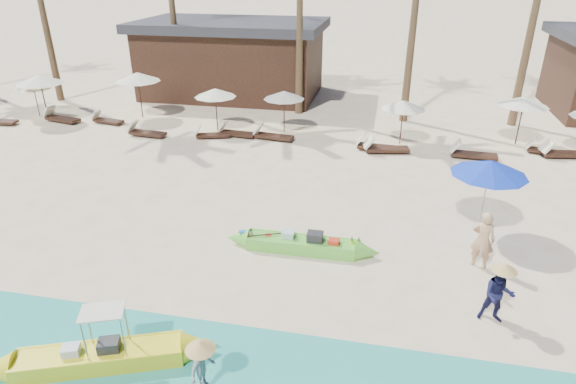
% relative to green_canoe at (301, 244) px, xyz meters
% --- Properties ---
extents(ground, '(240.00, 240.00, 0.00)m').
position_rel_green_canoe_xyz_m(ground, '(0.79, -0.85, -0.21)').
color(ground, beige).
rests_on(ground, ground).
extents(green_canoe, '(4.89, 0.70, 0.62)m').
position_rel_green_canoe_xyz_m(green_canoe, '(0.00, 0.00, 0.00)').
color(green_canoe, '#5BBD39').
rests_on(green_canoe, ground).
extents(yellow_canoe, '(4.99, 2.18, 1.35)m').
position_rel_green_canoe_xyz_m(yellow_canoe, '(-3.20, -5.04, 0.01)').
color(yellow_canoe, yellow).
rests_on(yellow_canoe, ground).
extents(tourist, '(0.68, 0.53, 1.63)m').
position_rel_green_canoe_xyz_m(tourist, '(4.80, 0.22, 0.61)').
color(tourist, tan).
rests_on(tourist, ground).
extents(vendor_green, '(0.72, 0.57, 1.42)m').
position_rel_green_canoe_xyz_m(vendor_green, '(4.81, -2.00, 0.50)').
color(vendor_green, '#141438').
rests_on(vendor_green, ground).
extents(vendor_yellow, '(0.55, 0.71, 0.97)m').
position_rel_green_canoe_xyz_m(vendor_yellow, '(-0.90, -5.28, 0.46)').
color(vendor_yellow, gray).
rests_on(vendor_yellow, ground).
extents(blue_umbrella, '(2.16, 2.16, 2.33)m').
position_rel_green_canoe_xyz_m(blue_umbrella, '(5.05, 2.12, 1.89)').
color(blue_umbrella, '#99999E').
rests_on(blue_umbrella, ground).
extents(resort_parasol_1, '(1.77, 1.77, 1.82)m').
position_rel_green_canoe_xyz_m(resort_parasol_1, '(-15.84, 10.04, 1.43)').
color(resort_parasol_1, '#392017').
rests_on(resort_parasol_1, ground).
extents(resort_parasol_2, '(2.28, 2.28, 2.35)m').
position_rel_green_canoe_xyz_m(resort_parasol_2, '(-14.91, 9.47, 1.91)').
color(resort_parasol_2, '#392017').
rests_on(resort_parasol_2, ground).
extents(lounger_2_left, '(2.03, 0.99, 0.66)m').
position_rel_green_canoe_xyz_m(lounger_2_left, '(-14.14, 9.39, 0.01)').
color(lounger_2_left, '#392017').
rests_on(lounger_2_left, ground).
extents(resort_parasol_3, '(2.26, 2.26, 2.33)m').
position_rel_green_canoe_xyz_m(resort_parasol_3, '(-10.45, 11.00, 1.89)').
color(resort_parasol_3, '#392017').
rests_on(resort_parasol_3, ground).
extents(lounger_3_left, '(1.73, 0.80, 0.56)m').
position_rel_green_canoe_xyz_m(lounger_3_left, '(-11.73, 9.64, -0.02)').
color(lounger_3_left, '#392017').
rests_on(lounger_3_left, ground).
extents(lounger_3_right, '(1.87, 0.73, 0.62)m').
position_rel_green_canoe_xyz_m(lounger_3_right, '(-8.90, 8.22, -0.00)').
color(lounger_3_right, '#392017').
rests_on(lounger_3_right, ground).
extents(resort_parasol_4, '(1.97, 1.97, 2.03)m').
position_rel_green_canoe_xyz_m(resort_parasol_4, '(-5.89, 9.76, 1.62)').
color(resort_parasol_4, '#392017').
rests_on(resort_parasol_4, ground).
extents(lounger_4_left, '(1.81, 0.74, 0.60)m').
position_rel_green_canoe_xyz_m(lounger_4_left, '(-4.77, 9.04, -0.01)').
color(lounger_4_left, '#392017').
rests_on(lounger_4_left, ground).
extents(lounger_4_right, '(1.69, 0.96, 0.55)m').
position_rel_green_canoe_xyz_m(lounger_4_right, '(-5.83, 8.58, -0.03)').
color(lounger_4_right, '#392017').
rests_on(lounger_4_right, ground).
extents(resort_parasol_5, '(1.92, 1.92, 1.98)m').
position_rel_green_canoe_xyz_m(resort_parasol_5, '(-2.67, 10.15, 1.58)').
color(resort_parasol_5, '#392017').
rests_on(resort_parasol_5, ground).
extents(lounger_5_left, '(1.91, 0.82, 0.63)m').
position_rel_green_canoe_xyz_m(lounger_5_left, '(-3.00, 8.97, 0.00)').
color(lounger_5_left, '#392017').
rests_on(lounger_5_left, ground).
extents(resort_parasol_6, '(1.93, 1.93, 1.99)m').
position_rel_green_canoe_xyz_m(resort_parasol_6, '(2.76, 9.57, 1.58)').
color(resort_parasol_6, '#392017').
rests_on(resort_parasol_6, ground).
extents(lounger_6_left, '(1.94, 0.76, 0.64)m').
position_rel_green_canoe_xyz_m(lounger_6_left, '(1.73, 8.49, 0.01)').
color(lounger_6_left, '#392017').
rests_on(lounger_6_left, ground).
extents(lounger_6_right, '(2.00, 0.96, 0.65)m').
position_rel_green_canoe_xyz_m(lounger_6_right, '(2.08, 8.29, 0.01)').
color(lounger_6_right, '#392017').
rests_on(lounger_6_right, ground).
extents(resort_parasol_7, '(2.09, 2.09, 2.15)m').
position_rel_green_canoe_xyz_m(resort_parasol_7, '(7.84, 10.61, 1.73)').
color(resort_parasol_7, '#392017').
rests_on(resort_parasol_7, ground).
extents(lounger_7_left, '(1.93, 0.69, 0.65)m').
position_rel_green_canoe_xyz_m(lounger_7_left, '(5.63, 8.38, 0.01)').
color(lounger_7_left, '#392017').
rests_on(lounger_7_left, ground).
extents(lounger_7_right, '(1.77, 0.95, 0.58)m').
position_rel_green_canoe_xyz_m(lounger_7_right, '(8.78, 9.48, -0.02)').
color(lounger_7_right, '#392017').
rests_on(lounger_7_right, ground).
extents(lounger_8_left, '(1.97, 0.90, 0.65)m').
position_rel_green_canoe_xyz_m(lounger_8_left, '(9.33, 9.24, 0.01)').
color(lounger_8_left, '#392017').
rests_on(lounger_8_left, ground).
extents(pavilion_west, '(10.80, 6.60, 4.30)m').
position_rel_green_canoe_xyz_m(pavilion_west, '(-7.21, 16.65, 1.98)').
color(pavilion_west, '#392017').
rests_on(pavilion_west, ground).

